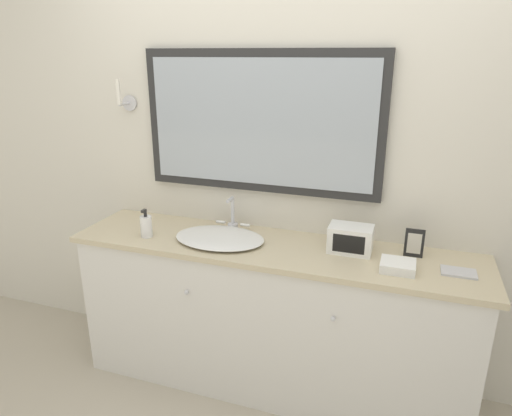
{
  "coord_description": "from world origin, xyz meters",
  "views": [
    {
      "loc": [
        0.64,
        -1.81,
        1.82
      ],
      "look_at": [
        -0.08,
        0.29,
        1.06
      ],
      "focal_mm": 32.0,
      "sensor_mm": 36.0,
      "label": 1
    }
  ],
  "objects_px": {
    "picture_frame": "(414,243)",
    "appliance_box": "(351,239)",
    "sink_basin": "(220,237)",
    "soap_bottle": "(146,226)"
  },
  "relations": [
    {
      "from": "soap_bottle",
      "to": "picture_frame",
      "type": "bearing_deg",
      "value": 8.36
    },
    {
      "from": "appliance_box",
      "to": "picture_frame",
      "type": "relative_size",
      "value": 1.5
    },
    {
      "from": "sink_basin",
      "to": "appliance_box",
      "type": "relative_size",
      "value": 2.26
    },
    {
      "from": "appliance_box",
      "to": "soap_bottle",
      "type": "bearing_deg",
      "value": -171.44
    },
    {
      "from": "soap_bottle",
      "to": "picture_frame",
      "type": "xyz_separation_m",
      "value": [
        1.39,
        0.2,
        0.01
      ]
    },
    {
      "from": "sink_basin",
      "to": "picture_frame",
      "type": "distance_m",
      "value": 0.99
    },
    {
      "from": "sink_basin",
      "to": "soap_bottle",
      "type": "xyz_separation_m",
      "value": [
        -0.4,
        -0.08,
        0.04
      ]
    },
    {
      "from": "picture_frame",
      "to": "appliance_box",
      "type": "bearing_deg",
      "value": -172.37
    },
    {
      "from": "appliance_box",
      "to": "sink_basin",
      "type": "bearing_deg",
      "value": -173.35
    },
    {
      "from": "appliance_box",
      "to": "picture_frame",
      "type": "xyz_separation_m",
      "value": [
        0.3,
        0.04,
        0.0
      ]
    }
  ]
}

